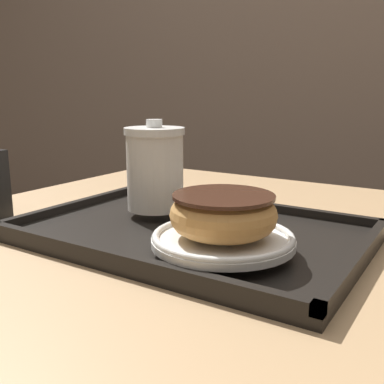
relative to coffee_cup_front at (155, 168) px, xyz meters
The scene contains 6 objects.
cafe_table 0.29m from the coffee_cup_front, ahead, with size 0.93×0.90×0.76m.
serving_tray 0.12m from the coffee_cup_front, 18.24° to the right, with size 0.45×0.31×0.02m.
coffee_cup_front is the anchor object (origin of this frame).
plate_with_chocolate_donut 0.19m from the coffee_cup_front, 28.62° to the right, with size 0.16×0.16×0.01m.
donut_chocolate_glazed 0.19m from the coffee_cup_front, 28.62° to the right, with size 0.12×0.12×0.04m.
spoon 0.13m from the coffee_cup_front, 15.46° to the left, with size 0.04×0.14×0.01m.
Camera 1 is at (0.28, -0.51, 0.95)m, focal length 42.00 mm.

